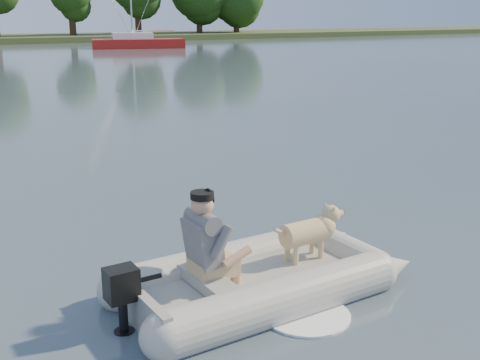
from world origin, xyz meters
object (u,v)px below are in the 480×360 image
dinghy (262,243)px  sailboat (137,43)px  man (205,238)px  dog (305,237)px

dinghy → sailboat: 47.33m
man → dog: man is taller
dinghy → man: (-0.70, -0.00, 0.19)m
dog → man: bearing=180.0°
dinghy → sailboat: size_ratio=0.43×
dinghy → sailboat: (13.61, 45.33, -0.13)m
sailboat → dinghy: bearing=-93.9°
dinghy → dog: dinghy is taller
dog → sailboat: 47.05m
man → dinghy: bearing=-4.2°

